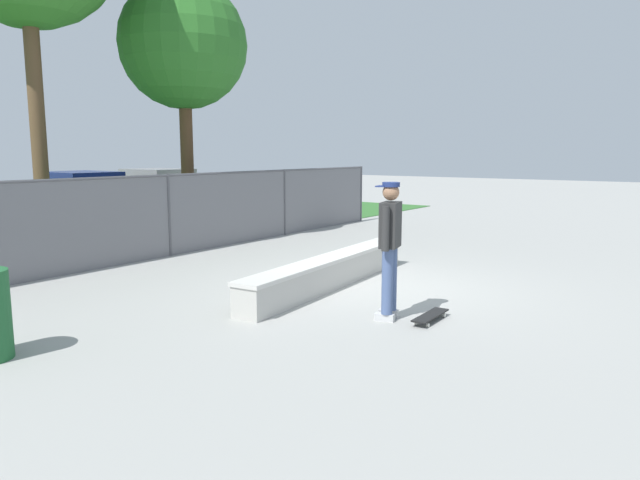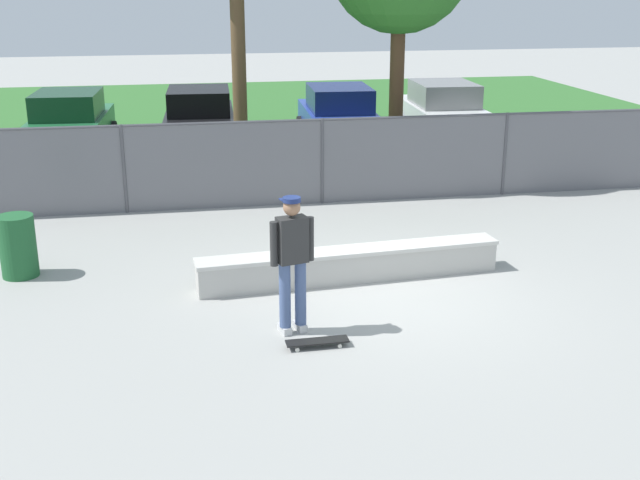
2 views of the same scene
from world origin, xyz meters
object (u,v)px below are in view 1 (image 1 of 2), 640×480
tree_near_right (183,46)px  car_blue (80,200)px  car_white (156,193)px  concrete_ledge (330,271)px  skateboard (430,316)px  skateboarder (390,243)px

tree_near_right → car_blue: bearing=96.3°
car_white → car_blue: bearing=-173.3°
tree_near_right → car_white: tree_near_right is taller
concrete_ledge → skateboard: concrete_ledge is taller
skateboarder → tree_near_right: tree_near_right is taller
concrete_ledge → tree_near_right: tree_near_right is taller
concrete_ledge → car_white: (4.98, 10.49, 0.58)m
tree_near_right → skateboarder: bearing=-114.3°
car_blue → car_white: size_ratio=1.00×
concrete_ledge → car_blue: (1.89, 10.13, 0.58)m
concrete_ledge → car_white: size_ratio=1.11×
skateboard → tree_near_right: 10.05m
skateboard → tree_near_right: (3.26, 8.24, 4.74)m
skateboard → car_blue: (2.81, 12.36, 0.77)m
concrete_ledge → car_white: 11.63m
tree_near_right → car_white: (2.63, 4.49, -3.97)m
concrete_ledge → skateboard: size_ratio=5.93×
tree_near_right → skateboard: bearing=-111.6°
tree_near_right → car_blue: 5.74m
skateboarder → car_blue: size_ratio=0.43×
skateboard → tree_near_right: bearing=68.4°
skateboard → car_blue: car_blue is taller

